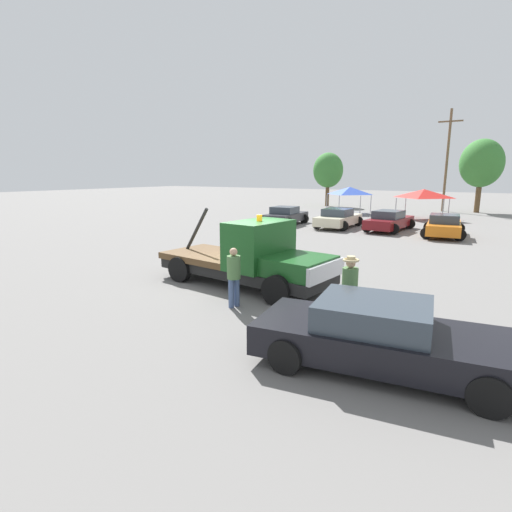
{
  "coord_description": "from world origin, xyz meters",
  "views": [
    {
      "loc": [
        7.36,
        -10.8,
        3.7
      ],
      "look_at": [
        0.5,
        0.0,
        1.05
      ],
      "focal_mm": 28.0,
      "sensor_mm": 36.0,
      "label": 1
    }
  ],
  "objects_px": {
    "foreground_car": "(382,337)",
    "canopy_tent_red": "(424,193)",
    "parked_car_maroon": "(389,221)",
    "tree_center": "(328,170)",
    "person_at_hood": "(234,273)",
    "tow_truck": "(252,259)",
    "parked_car_orange": "(444,226)",
    "parked_car_cream": "(338,218)",
    "utility_pole": "(447,158)",
    "parked_car_charcoal": "(286,216)",
    "person_near_truck": "(350,286)",
    "canopy_tent_blue": "(350,191)",
    "tree_left": "(482,163)"
  },
  "relations": [
    {
      "from": "parked_car_charcoal",
      "to": "person_near_truck",
      "type": "bearing_deg",
      "value": -150.56
    },
    {
      "from": "person_near_truck",
      "to": "canopy_tent_red",
      "type": "distance_m",
      "value": 26.27
    },
    {
      "from": "parked_car_charcoal",
      "to": "parked_car_orange",
      "type": "bearing_deg",
      "value": -92.8
    },
    {
      "from": "parked_car_maroon",
      "to": "parked_car_cream",
      "type": "bearing_deg",
      "value": 101.56
    },
    {
      "from": "parked_car_charcoal",
      "to": "parked_car_cream",
      "type": "distance_m",
      "value": 3.93
    },
    {
      "from": "tow_truck",
      "to": "foreground_car",
      "type": "height_order",
      "value": "tow_truck"
    },
    {
      "from": "canopy_tent_red",
      "to": "parked_car_maroon",
      "type": "bearing_deg",
      "value": -93.96
    },
    {
      "from": "person_at_hood",
      "to": "canopy_tent_red",
      "type": "xyz_separation_m",
      "value": [
        0.24,
        26.35,
        1.13
      ]
    },
    {
      "from": "person_near_truck",
      "to": "canopy_tent_red",
      "type": "relative_size",
      "value": 0.5
    },
    {
      "from": "person_near_truck",
      "to": "tow_truck",
      "type": "bearing_deg",
      "value": -136.52
    },
    {
      "from": "parked_car_cream",
      "to": "tree_left",
      "type": "bearing_deg",
      "value": -22.59
    },
    {
      "from": "parked_car_maroon",
      "to": "parked_car_orange",
      "type": "xyz_separation_m",
      "value": [
        3.41,
        -0.78,
        -0.0
      ]
    },
    {
      "from": "parked_car_cream",
      "to": "canopy_tent_red",
      "type": "xyz_separation_m",
      "value": [
        3.95,
        8.69,
        1.46
      ]
    },
    {
      "from": "canopy_tent_blue",
      "to": "utility_pole",
      "type": "xyz_separation_m",
      "value": [
        7.14,
        7.18,
        3.03
      ]
    },
    {
      "from": "tree_center",
      "to": "person_at_hood",
      "type": "bearing_deg",
      "value": -71.47
    },
    {
      "from": "utility_pole",
      "to": "foreground_car",
      "type": "bearing_deg",
      "value": -83.87
    },
    {
      "from": "foreground_car",
      "to": "canopy_tent_blue",
      "type": "bearing_deg",
      "value": 102.3
    },
    {
      "from": "parked_car_charcoal",
      "to": "utility_pole",
      "type": "distance_m",
      "value": 20.14
    },
    {
      "from": "parked_car_charcoal",
      "to": "tree_center",
      "type": "height_order",
      "value": "tree_center"
    },
    {
      "from": "parked_car_maroon",
      "to": "tree_center",
      "type": "relative_size",
      "value": 0.82
    },
    {
      "from": "foreground_car",
      "to": "canopy_tent_blue",
      "type": "distance_m",
      "value": 31.33
    },
    {
      "from": "canopy_tent_red",
      "to": "tree_center",
      "type": "bearing_deg",
      "value": 144.02
    },
    {
      "from": "tow_truck",
      "to": "parked_car_maroon",
      "type": "distance_m",
      "value": 16.06
    },
    {
      "from": "canopy_tent_red",
      "to": "foreground_car",
      "type": "bearing_deg",
      "value": -81.27
    },
    {
      "from": "person_at_hood",
      "to": "tree_center",
      "type": "xyz_separation_m",
      "value": [
        -11.75,
        35.06,
        3.08
      ]
    },
    {
      "from": "foreground_car",
      "to": "canopy_tent_red",
      "type": "bearing_deg",
      "value": 90.34
    },
    {
      "from": "person_near_truck",
      "to": "canopy_tent_blue",
      "type": "distance_m",
      "value": 29.26
    },
    {
      "from": "canopy_tent_blue",
      "to": "tree_left",
      "type": "xyz_separation_m",
      "value": [
        10.13,
        7.54,
        2.5
      ]
    },
    {
      "from": "person_at_hood",
      "to": "canopy_tent_blue",
      "type": "relative_size",
      "value": 0.52
    },
    {
      "from": "foreground_car",
      "to": "canopy_tent_red",
      "type": "height_order",
      "value": "canopy_tent_red"
    },
    {
      "from": "parked_car_cream",
      "to": "tree_center",
      "type": "height_order",
      "value": "tree_center"
    },
    {
      "from": "parked_car_cream",
      "to": "canopy_tent_red",
      "type": "bearing_deg",
      "value": -24.65
    },
    {
      "from": "tow_truck",
      "to": "parked_car_cream",
      "type": "height_order",
      "value": "tow_truck"
    },
    {
      "from": "parked_car_orange",
      "to": "tree_center",
      "type": "bearing_deg",
      "value": 33.11
    },
    {
      "from": "person_near_truck",
      "to": "parked_car_orange",
      "type": "height_order",
      "value": "person_near_truck"
    },
    {
      "from": "tree_center",
      "to": "utility_pole",
      "type": "height_order",
      "value": "utility_pole"
    },
    {
      "from": "tow_truck",
      "to": "foreground_car",
      "type": "distance_m",
      "value": 6.23
    },
    {
      "from": "parked_car_cream",
      "to": "parked_car_orange",
      "type": "xyz_separation_m",
      "value": [
        6.78,
        -0.39,
        -0.0
      ]
    },
    {
      "from": "person_at_hood",
      "to": "canopy_tent_red",
      "type": "distance_m",
      "value": 26.38
    },
    {
      "from": "person_at_hood",
      "to": "tow_truck",
      "type": "bearing_deg",
      "value": -56.35
    },
    {
      "from": "foreground_car",
      "to": "utility_pole",
      "type": "relative_size",
      "value": 0.53
    },
    {
      "from": "canopy_tent_blue",
      "to": "parked_car_maroon",
      "type": "bearing_deg",
      "value": -57.58
    },
    {
      "from": "parked_car_maroon",
      "to": "utility_pole",
      "type": "distance_m",
      "value": 17.58
    },
    {
      "from": "parked_car_cream",
      "to": "tree_center",
      "type": "distance_m",
      "value": 19.47
    },
    {
      "from": "canopy_tent_red",
      "to": "tree_center",
      "type": "xyz_separation_m",
      "value": [
        -11.99,
        8.71,
        1.95
      ]
    },
    {
      "from": "tow_truck",
      "to": "parked_car_orange",
      "type": "height_order",
      "value": "tow_truck"
    },
    {
      "from": "person_at_hood",
      "to": "parked_car_orange",
      "type": "distance_m",
      "value": 17.55
    },
    {
      "from": "parked_car_orange",
      "to": "utility_pole",
      "type": "xyz_separation_m",
      "value": [
        -2.48,
        17.75,
        4.51
      ]
    },
    {
      "from": "parked_car_maroon",
      "to": "canopy_tent_red",
      "type": "xyz_separation_m",
      "value": [
        0.58,
        8.3,
        1.46
      ]
    },
    {
      "from": "canopy_tent_red",
      "to": "utility_pole",
      "type": "xyz_separation_m",
      "value": [
        0.36,
        8.66,
        3.05
      ]
    }
  ]
}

